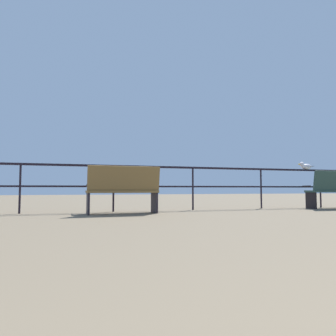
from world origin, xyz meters
name	(u,v)px	position (x,y,z in m)	size (l,w,h in m)	color
pier_railing	(114,177)	(0.00, 8.73, 0.80)	(20.02, 0.05, 1.09)	black
bench_near_left	(123,188)	(0.11, 8.01, 0.54)	(1.52, 0.70, 1.01)	brown
seagull_on_rail	(305,166)	(5.49, 8.74, 1.18)	(0.44, 0.25, 0.21)	white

